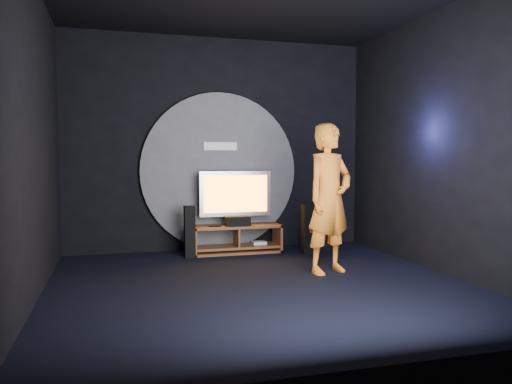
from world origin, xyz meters
TOP-DOWN VIEW (x-y plane):
  - floor at (0.00, 0.00)m, footprint 5.00×5.00m
  - back_wall at (0.00, 2.50)m, footprint 5.00×0.04m
  - front_wall at (0.00, -2.50)m, footprint 5.00×0.04m
  - left_wall at (-2.50, 0.00)m, footprint 0.04×5.00m
  - right_wall at (2.50, 0.00)m, footprint 0.04×5.00m
  - wall_disc_panel at (0.00, 2.44)m, footprint 2.60×0.11m
  - media_console at (0.20, 2.05)m, footprint 1.43×0.45m
  - tv at (0.19, 2.12)m, footprint 1.17×0.22m
  - center_speaker at (0.19, 1.96)m, footprint 0.40×0.15m
  - remote at (-0.18, 1.93)m, footprint 0.18×0.05m
  - tower_speaker_left at (-0.59, 1.88)m, footprint 0.16×0.18m
  - tower_speaker_right at (1.26, 1.67)m, footprint 0.16×0.18m
  - subwoofer at (1.57, 2.01)m, footprint 0.33×0.33m
  - player at (1.06, 0.38)m, footprint 0.85×0.70m

SIDE VIEW (x-z plane):
  - floor at x=0.00m, z-range 0.00..0.00m
  - subwoofer at x=1.57m, z-range 0.00..0.37m
  - media_console at x=0.20m, z-range -0.03..0.42m
  - tower_speaker_left at x=-0.59m, z-range 0.00..0.79m
  - tower_speaker_right at x=1.26m, z-range 0.00..0.79m
  - remote at x=-0.18m, z-range 0.45..0.47m
  - center_speaker at x=0.19m, z-range 0.45..0.60m
  - tv at x=0.19m, z-range 0.49..1.36m
  - player at x=1.06m, z-range 0.00..1.99m
  - wall_disc_panel at x=0.00m, z-range 0.00..2.60m
  - back_wall at x=0.00m, z-range 0.00..3.50m
  - front_wall at x=0.00m, z-range 0.00..3.50m
  - left_wall at x=-2.50m, z-range 0.00..3.50m
  - right_wall at x=2.50m, z-range 0.00..3.50m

